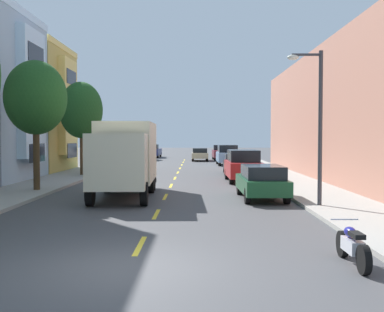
{
  "coord_description": "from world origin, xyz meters",
  "views": [
    {
      "loc": [
        1.42,
        -10.22,
        2.75
      ],
      "look_at": [
        1.1,
        24.49,
        1.36
      ],
      "focal_mm": 45.95,
      "sensor_mm": 36.0,
      "label": 1
    }
  ],
  "objects": [
    {
      "name": "parked_motorcycle",
      "position": [
        4.75,
        0.18,
        0.41
      ],
      "size": [
        0.62,
        2.05,
        0.9
      ],
      "color": "black",
      "rests_on": "ground_plane"
    },
    {
      "name": "street_tree_third",
      "position": [
        -6.4,
        23.01,
        4.52
      ],
      "size": [
        2.91,
        2.91,
        6.3
      ],
      "color": "#47331E",
      "rests_on": "sidewalk_left"
    },
    {
      "name": "parked_hatchback_white",
      "position": [
        -4.24,
        46.51,
        0.76
      ],
      "size": [
        1.81,
        4.03,
        1.5
      ],
      "color": "silver",
      "rests_on": "ground_plane"
    },
    {
      "name": "ground_plane",
      "position": [
        0.0,
        30.0,
        0.0
      ],
      "size": [
        160.0,
        160.0,
        0.0
      ],
      "primitive_type": "plane",
      "color": "#424244"
    },
    {
      "name": "parked_wagon_silver",
      "position": [
        -4.41,
        24.1,
        0.8
      ],
      "size": [
        1.87,
        4.72,
        1.5
      ],
      "color": "#B2B5BA",
      "rests_on": "ground_plane"
    },
    {
      "name": "parked_wagon_forest",
      "position": [
        4.27,
        11.16,
        0.8
      ],
      "size": [
        1.9,
        4.73,
        1.5
      ],
      "color": "#194C28",
      "rests_on": "ground_plane"
    },
    {
      "name": "parked_suv_sky",
      "position": [
        4.39,
        36.85,
        0.99
      ],
      "size": [
        2.04,
        4.83,
        1.93
      ],
      "color": "#7A9EC6",
      "rests_on": "ground_plane"
    },
    {
      "name": "street_tree_second",
      "position": [
        -6.4,
        13.64,
        4.61
      ],
      "size": [
        3.0,
        3.0,
        6.3
      ],
      "color": "#47331E",
      "rests_on": "sidewalk_left"
    },
    {
      "name": "parked_pickup_navy",
      "position": [
        -4.34,
        53.42,
        0.83
      ],
      "size": [
        2.1,
        5.34,
        1.73
      ],
      "color": "navy",
      "rests_on": "ground_plane"
    },
    {
      "name": "parked_wagon_black",
      "position": [
        4.32,
        25.36,
        0.8
      ],
      "size": [
        1.95,
        4.75,
        1.5
      ],
      "color": "black",
      "rests_on": "ground_plane"
    },
    {
      "name": "sidewalk_right",
      "position": [
        7.1,
        28.0,
        0.07
      ],
      "size": [
        3.2,
        120.0,
        0.14
      ],
      "primitive_type": "cube",
      "color": "#99968E",
      "rests_on": "ground_plane"
    },
    {
      "name": "lane_centerline_dashes",
      "position": [
        0.0,
        24.5,
        0.0
      ],
      "size": [
        0.14,
        47.2,
        0.01
      ],
      "color": "yellow",
      "rests_on": "ground_plane"
    },
    {
      "name": "parked_suv_red",
      "position": [
        4.25,
        19.47,
        0.99
      ],
      "size": [
        2.04,
        4.83,
        1.93
      ],
      "color": "#AD1E1E",
      "rests_on": "ground_plane"
    },
    {
      "name": "delivery_box_truck",
      "position": [
        -1.81,
        12.19,
        1.92
      ],
      "size": [
        2.62,
        7.82,
        3.39
      ],
      "color": "beige",
      "rests_on": "ground_plane"
    },
    {
      "name": "moving_champagne_sedan",
      "position": [
        1.8,
        44.93,
        0.75
      ],
      "size": [
        1.8,
        4.5,
        1.43
      ],
      "color": "tan",
      "rests_on": "ground_plane"
    },
    {
      "name": "parked_suv_teal",
      "position": [
        -4.47,
        30.01,
        0.99
      ],
      "size": [
        2.02,
        4.83,
        1.93
      ],
      "color": "#195B60",
      "rests_on": "ground_plane"
    },
    {
      "name": "parked_pickup_burgundy",
      "position": [
        4.33,
        46.92,
        0.83
      ],
      "size": [
        2.11,
        5.34,
        1.73
      ],
      "color": "maroon",
      "rests_on": "ground_plane"
    },
    {
      "name": "street_lamp",
      "position": [
        5.93,
        8.38,
        3.57
      ],
      "size": [
        1.35,
        0.28,
        5.83
      ],
      "color": "#38383D",
      "rests_on": "sidewalk_right"
    },
    {
      "name": "sidewalk_left",
      "position": [
        -7.1,
        28.0,
        0.07
      ],
      "size": [
        3.2,
        120.0,
        0.14
      ],
      "primitive_type": "cube",
      "color": "#99968E",
      "rests_on": "ground_plane"
    }
  ]
}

